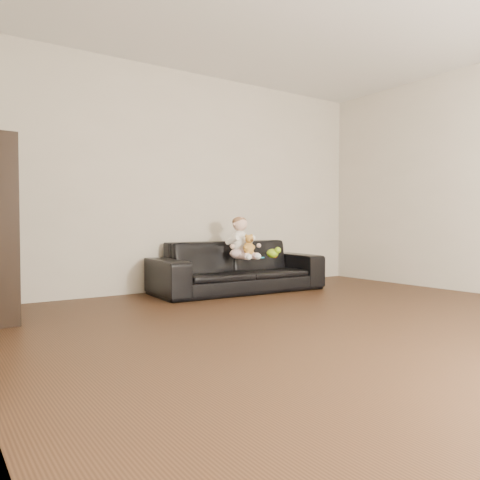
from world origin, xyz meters
TOP-DOWN VIEW (x-y plane):
  - floor at (0.00, 0.00)m, footprint 5.50×5.50m
  - wall_back at (0.00, 2.75)m, footprint 5.00×0.00m
  - sofa at (0.32, 2.25)m, footprint 2.04×0.88m
  - baby at (0.29, 2.14)m, footprint 0.33×0.41m
  - teddy_bear at (0.30, 1.99)m, footprint 0.14×0.14m
  - toy_green at (0.71, 2.09)m, footprint 0.14×0.17m
  - toy_rattle at (0.73, 2.07)m, footprint 0.08×0.08m
  - toy_blue_disc at (0.60, 2.17)m, footprint 0.09×0.09m

SIDE VIEW (x-z plane):
  - floor at x=0.00m, z-range 0.00..0.00m
  - sofa at x=0.32m, z-range 0.00..0.59m
  - toy_blue_disc at x=0.60m, z-range 0.39..0.40m
  - toy_rattle at x=0.73m, z-range 0.39..0.46m
  - toy_green at x=0.71m, z-range 0.39..0.49m
  - teddy_bear at x=0.30m, z-range 0.44..0.67m
  - baby at x=0.29m, z-range 0.36..0.84m
  - wall_back at x=0.00m, z-range -1.20..3.80m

